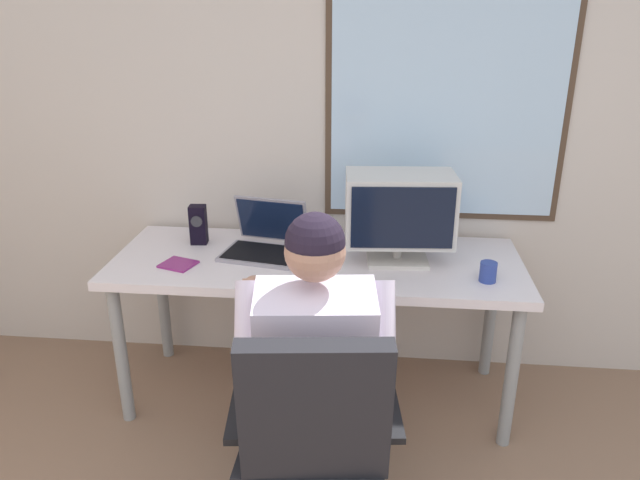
# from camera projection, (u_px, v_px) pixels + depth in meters

# --- Properties ---
(wall_rear) EXTENTS (5.59, 0.08, 2.81)m
(wall_rear) POSITION_uv_depth(u_px,v_px,m) (387.00, 96.00, 2.85)
(wall_rear) COLOR beige
(wall_rear) RESTS_ON ground
(desk) EXTENTS (1.85, 0.69, 0.73)m
(desk) POSITION_uv_depth(u_px,v_px,m) (317.00, 274.00, 2.78)
(desk) COLOR gray
(desk) RESTS_ON ground
(office_chair) EXTENTS (0.62, 0.61, 0.95)m
(office_chair) POSITION_uv_depth(u_px,v_px,m) (315.00, 434.00, 1.93)
(office_chair) COLOR black
(office_chair) RESTS_ON ground
(person_seated) EXTENTS (0.56, 0.84, 1.24)m
(person_seated) POSITION_uv_depth(u_px,v_px,m) (315.00, 360.00, 2.14)
(person_seated) COLOR navy
(person_seated) RESTS_ON ground
(crt_monitor) EXTENTS (0.49, 0.30, 0.40)m
(crt_monitor) POSITION_uv_depth(u_px,v_px,m) (400.00, 210.00, 2.64)
(crt_monitor) COLOR beige
(crt_monitor) RESTS_ON desk
(laptop) EXTENTS (0.40, 0.37, 0.24)m
(laptop) POSITION_uv_depth(u_px,v_px,m) (266.00, 238.00, 2.82)
(laptop) COLOR gray
(laptop) RESTS_ON desk
(wine_glass) EXTENTS (0.08, 0.08, 0.15)m
(wine_glass) POSITION_uv_depth(u_px,v_px,m) (304.00, 254.00, 2.56)
(wine_glass) COLOR silver
(wine_glass) RESTS_ON desk
(desk_speaker) EXTENTS (0.08, 0.08, 0.19)m
(desk_speaker) POSITION_uv_depth(u_px,v_px,m) (198.00, 225.00, 2.89)
(desk_speaker) COLOR black
(desk_speaker) RESTS_ON desk
(cd_case) EXTENTS (0.17, 0.16, 0.01)m
(cd_case) POSITION_uv_depth(u_px,v_px,m) (178.00, 264.00, 2.68)
(cd_case) COLOR #88256F
(cd_case) RESTS_ON desk
(coffee_mug) EXTENTS (0.07, 0.07, 0.09)m
(coffee_mug) POSITION_uv_depth(u_px,v_px,m) (488.00, 272.00, 2.51)
(coffee_mug) COLOR #2C4094
(coffee_mug) RESTS_ON desk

